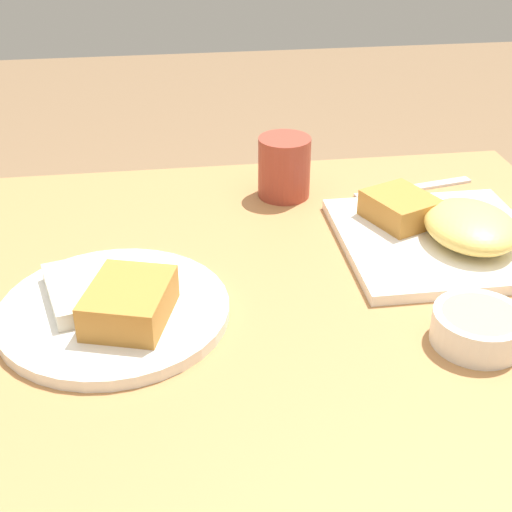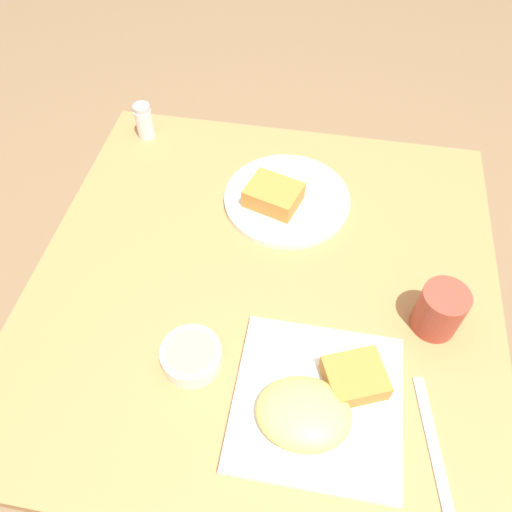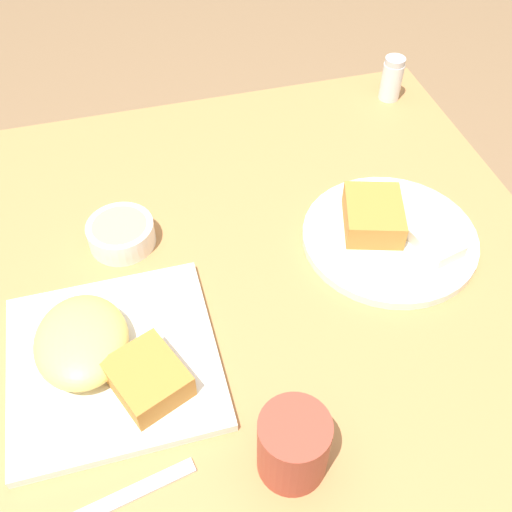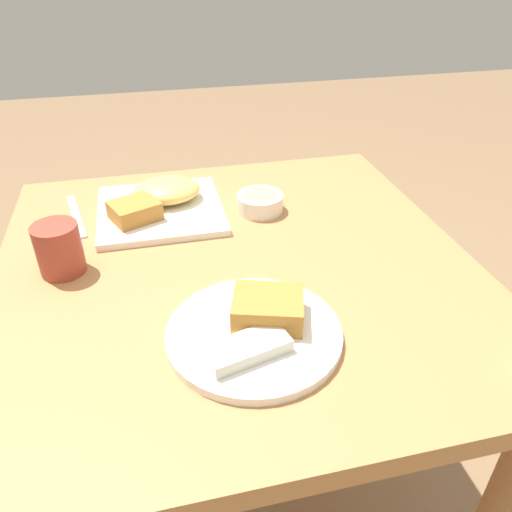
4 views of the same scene
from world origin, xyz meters
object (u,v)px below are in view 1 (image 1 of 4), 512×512
(butter_knife, at_px, (414,188))
(coffee_mug, at_px, (284,167))
(sauce_ramekin, at_px, (478,327))
(plate_square_near, at_px, (445,231))
(plate_oval_far, at_px, (114,307))

(butter_knife, xyz_separation_m, coffee_mug, (0.01, 0.20, 0.04))
(sauce_ramekin, bearing_deg, plate_square_near, -11.72)
(plate_square_near, distance_m, sauce_ramekin, 0.21)
(sauce_ramekin, xyz_separation_m, butter_knife, (0.37, -0.06, -0.02))
(plate_square_near, xyz_separation_m, plate_oval_far, (-0.11, 0.42, -0.01))
(plate_square_near, bearing_deg, butter_knife, -6.03)
(butter_knife, bearing_deg, coffee_mug, -13.31)
(butter_knife, relative_size, coffee_mug, 2.15)
(sauce_ramekin, distance_m, butter_knife, 0.38)
(plate_oval_far, relative_size, coffee_mug, 2.84)
(plate_square_near, distance_m, coffee_mug, 0.25)
(sauce_ramekin, bearing_deg, plate_oval_far, 75.75)
(plate_oval_far, xyz_separation_m, sauce_ramekin, (-0.10, -0.38, 0.00))
(sauce_ramekin, height_order, coffee_mug, coffee_mug)
(butter_knife, bearing_deg, plate_oval_far, 21.40)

